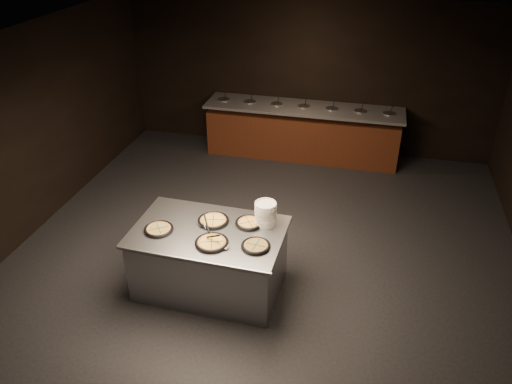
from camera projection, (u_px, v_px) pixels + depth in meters
room at (260, 174)px, 6.07m from camera, size 7.02×8.02×2.92m
salad_bar at (302, 135)px, 9.56m from camera, size 3.70×0.83×1.18m
serving_counter at (210, 260)px, 6.25m from camera, size 1.87×1.23×0.88m
plate_stack at (265, 214)px, 6.07m from camera, size 0.27×0.27×0.30m
pan_veggie_whole at (159, 229)px, 6.01m from camera, size 0.36×0.36×0.04m
pan_cheese_whole at (213, 220)px, 6.18m from camera, size 0.39×0.39×0.04m
pan_cheese_slices_a at (249, 223)px, 6.13m from camera, size 0.34×0.34×0.04m
pan_cheese_slices_b at (212, 242)px, 5.78m from camera, size 0.40×0.40×0.04m
pan_veggie_slices at (256, 246)px, 5.72m from camera, size 0.34×0.34×0.04m
server_left at (205, 224)px, 6.00m from camera, size 0.26×0.30×0.17m
server_right at (217, 239)px, 5.74m from camera, size 0.31×0.16×0.15m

